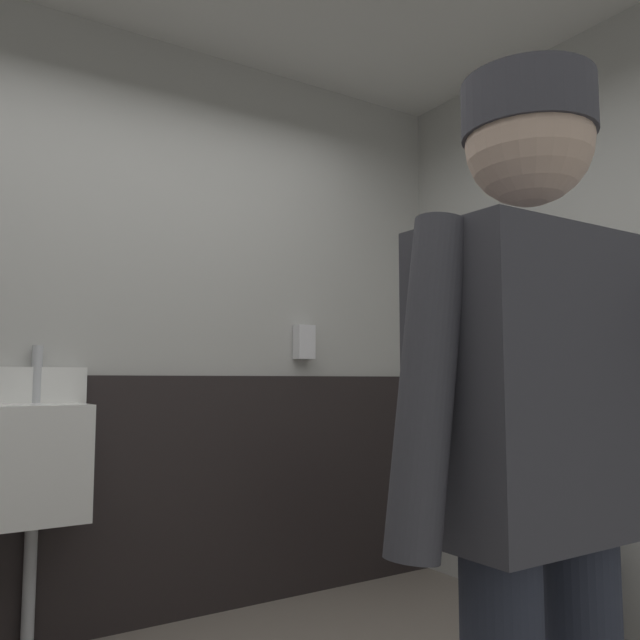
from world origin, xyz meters
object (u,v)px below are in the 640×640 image
object	(u,v)px
trash_bin	(554,573)
soap_dispenser	(304,342)
urinal_solo	(38,461)
person	(542,435)

from	to	relation	value
trash_bin	soap_dispenser	world-z (taller)	soap_dispenser
urinal_solo	trash_bin	world-z (taller)	urinal_solo
trash_bin	soap_dispenser	size ratio (longest dim) A/B	3.37
soap_dispenser	person	bearing A→B (deg)	-110.40
urinal_solo	soap_dispenser	xyz separation A→B (m)	(1.31, 0.12, 0.52)
urinal_solo	soap_dispenser	bearing A→B (deg)	5.23
trash_bin	soap_dispenser	bearing A→B (deg)	114.77
soap_dispenser	trash_bin	bearing A→B (deg)	-65.23
urinal_solo	soap_dispenser	distance (m)	1.41
person	trash_bin	distance (m)	1.78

